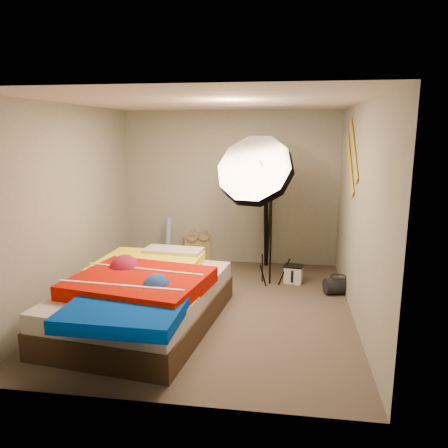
% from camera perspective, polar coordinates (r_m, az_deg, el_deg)
% --- Properties ---
extents(floor, '(4.00, 4.00, 0.00)m').
position_cam_1_polar(floor, '(5.59, -1.93, -10.82)').
color(floor, brown).
rests_on(floor, ground).
extents(ceiling, '(4.00, 4.00, 0.00)m').
position_cam_1_polar(ceiling, '(5.16, -2.14, 15.67)').
color(ceiling, silver).
rests_on(ceiling, wall_back).
extents(wall_back, '(3.50, 0.00, 3.50)m').
position_cam_1_polar(wall_back, '(7.19, 0.82, 4.68)').
color(wall_back, '#99A190').
rests_on(wall_back, floor).
extents(wall_front, '(3.50, 0.00, 3.50)m').
position_cam_1_polar(wall_front, '(3.34, -8.17, -4.19)').
color(wall_front, '#99A190').
rests_on(wall_front, floor).
extents(wall_left, '(0.00, 4.00, 4.00)m').
position_cam_1_polar(wall_left, '(5.81, -19.30, 2.22)').
color(wall_left, '#99A190').
rests_on(wall_left, floor).
extents(wall_right, '(0.00, 4.00, 4.00)m').
position_cam_1_polar(wall_right, '(5.22, 17.24, 1.31)').
color(wall_right, '#99A190').
rests_on(wall_right, floor).
extents(tote_bag, '(0.47, 0.35, 0.44)m').
position_cam_1_polar(tote_bag, '(7.39, -3.56, -3.32)').
color(tote_bag, tan).
rests_on(tote_bag, floor).
extents(wrapping_roll, '(0.13, 0.23, 0.78)m').
position_cam_1_polar(wrapping_roll, '(7.26, -7.32, -2.28)').
color(wrapping_roll, '#487AB5').
rests_on(wrapping_roll, floor).
extents(camera_case, '(0.28, 0.22, 0.25)m').
position_cam_1_polar(camera_case, '(6.47, 9.03, -6.55)').
color(camera_case, white).
rests_on(camera_case, floor).
extents(duffel_bag, '(0.41, 0.31, 0.22)m').
position_cam_1_polar(duffel_bag, '(6.18, 14.66, -7.83)').
color(duffel_bag, black).
rests_on(duffel_bag, floor).
extents(wall_stripe_upper, '(0.02, 0.91, 0.78)m').
position_cam_1_polar(wall_stripe_upper, '(5.73, 16.57, 9.33)').
color(wall_stripe_upper, gold).
rests_on(wall_stripe_upper, wall_right).
extents(wall_stripe_lower, '(0.02, 0.91, 0.78)m').
position_cam_1_polar(wall_stripe_lower, '(5.99, 16.13, 7.53)').
color(wall_stripe_lower, gold).
rests_on(wall_stripe_lower, wall_right).
extents(bed, '(1.81, 2.49, 0.65)m').
position_cam_1_polar(bed, '(5.10, -10.53, -9.40)').
color(bed, '#3F2C1C').
rests_on(bed, floor).
extents(photo_umbrella, '(1.41, 1.11, 2.24)m').
position_cam_1_polar(photo_umbrella, '(6.01, 4.26, 6.62)').
color(photo_umbrella, black).
rests_on(photo_umbrella, floor).
extents(camera_tripod, '(0.09, 0.09, 1.36)m').
position_cam_1_polar(camera_tripod, '(7.08, 5.63, 0.65)').
color(camera_tripod, black).
rests_on(camera_tripod, floor).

